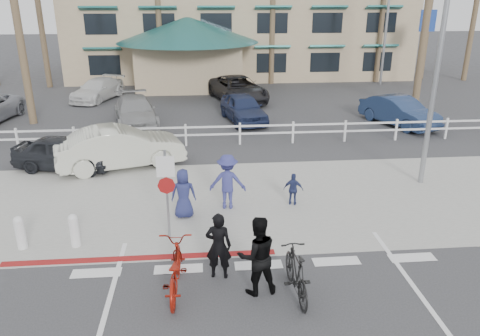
{
  "coord_description": "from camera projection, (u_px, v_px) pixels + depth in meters",
  "views": [
    {
      "loc": [
        -1.35,
        -9.44,
        6.48
      ],
      "look_at": [
        -0.2,
        3.6,
        1.5
      ],
      "focal_mm": 35.0,
      "sensor_mm": 36.0,
      "label": 1
    }
  ],
  "objects": [
    {
      "name": "car_white_sedan",
      "position": [
        120.0,
        147.0,
        18.07
      ],
      "size": [
        5.15,
        3.06,
        1.6
      ],
      "primitive_type": "imported",
      "rotation": [
        0.0,
        0.0,
        1.87
      ],
      "color": "beige",
      "rests_on": "ground"
    },
    {
      "name": "bike_black",
      "position": [
        296.0,
        273.0,
        10.44
      ],
      "size": [
        0.64,
        1.94,
        1.15
      ],
      "primitive_type": "imported",
      "rotation": [
        0.0,
        0.0,
        3.19
      ],
      "color": "black",
      "rests_on": "ground"
    },
    {
      "name": "rider_red",
      "position": [
        219.0,
        246.0,
        11.02
      ],
      "size": [
        0.67,
        0.5,
        1.69
      ],
      "primitive_type": "imported",
      "rotation": [
        0.0,
        0.0,
        2.98
      ],
      "color": "black",
      "rests_on": "ground"
    },
    {
      "name": "pedestrian_a",
      "position": [
        228.0,
        182.0,
        14.6
      ],
      "size": [
        1.22,
        0.79,
        1.77
      ],
      "primitive_type": "imported",
      "rotation": [
        0.0,
        0.0,
        3.02
      ],
      "color": "navy",
      "rests_on": "ground"
    },
    {
      "name": "sign_post",
      "position": [
        167.0,
        191.0,
        12.55
      ],
      "size": [
        0.5,
        0.1,
        2.9
      ],
      "primitive_type": null,
      "color": "gray",
      "rests_on": "ground"
    },
    {
      "name": "pedestrian_child",
      "position": [
        293.0,
        189.0,
        14.92
      ],
      "size": [
        0.68,
        0.42,
        1.07
      ],
      "primitive_type": "imported",
      "rotation": [
        0.0,
        0.0,
        2.86
      ],
      "color": "navy",
      "rests_on": "ground"
    },
    {
      "name": "bike_red",
      "position": [
        174.0,
        269.0,
        10.59
      ],
      "size": [
        0.84,
        2.2,
        1.14
      ],
      "primitive_type": "imported",
      "rotation": [
        0.0,
        0.0,
        3.11
      ],
      "color": "maroon",
      "rests_on": "ground"
    },
    {
      "name": "sidewalk_plaza",
      "position": [
        244.0,
        200.0,
        15.39
      ],
      "size": [
        22.0,
        7.0,
        0.01
      ],
      "primitive_type": "cube",
      "color": "gray",
      "rests_on": "ground"
    },
    {
      "name": "streetlight_0",
      "position": [
        439.0,
        55.0,
        15.26
      ],
      "size": [
        0.6,
        2.0,
        9.0
      ],
      "primitive_type": null,
      "color": "gray",
      "rests_on": "ground"
    },
    {
      "name": "lot_car_3",
      "position": [
        399.0,
        111.0,
        23.75
      ],
      "size": [
        3.12,
        4.69,
        1.46
      ],
      "primitive_type": "imported",
      "rotation": [
        0.0,
        0.0,
        0.39
      ],
      "color": "navy",
      "rests_on": "ground"
    },
    {
      "name": "palm_10",
      "position": [
        14.0,
        1.0,
        22.21
      ],
      "size": [
        4.0,
        4.0,
        12.0
      ],
      "primitive_type": null,
      "color": "#1C481B",
      "rests_on": "ground"
    },
    {
      "name": "building",
      "position": [
        237.0,
        1.0,
        38.22
      ],
      "size": [
        28.0,
        16.0,
        11.3
      ],
      "primitive_type": null,
      "color": "tan",
      "rests_on": "ground"
    },
    {
      "name": "lot_car_2",
      "position": [
        243.0,
        108.0,
        24.47
      ],
      "size": [
        2.53,
        4.5,
        1.45
      ],
      "primitive_type": "imported",
      "rotation": [
        0.0,
        0.0,
        0.2
      ],
      "color": "#1C2647",
      "rests_on": "ground"
    },
    {
      "name": "bollard_0",
      "position": [
        74.0,
        230.0,
        12.5
      ],
      "size": [
        0.26,
        0.26,
        0.95
      ],
      "primitive_type": null,
      "color": "silver",
      "rests_on": "ground"
    },
    {
      "name": "lot_car_1",
      "position": [
        135.0,
        112.0,
        23.82
      ],
      "size": [
        2.95,
        5.16,
        1.41
      ],
      "primitive_type": "imported",
      "rotation": [
        0.0,
        0.0,
        0.21
      ],
      "color": "gray",
      "rests_on": "ground"
    },
    {
      "name": "lot_car_4",
      "position": [
        98.0,
        90.0,
        29.36
      ],
      "size": [
        3.28,
        4.83,
        1.3
      ],
      "primitive_type": "imported",
      "rotation": [
        0.0,
        0.0,
        -0.36
      ],
      "color": "silver",
      "rests_on": "ground"
    },
    {
      "name": "rail_fence",
      "position": [
        242.0,
        134.0,
        20.84
      ],
      "size": [
        29.4,
        0.16,
        1.0
      ],
      "primitive_type": null,
      "color": "silver",
      "rests_on": "ground"
    },
    {
      "name": "pedestrian_b",
      "position": [
        183.0,
        194.0,
        14.04
      ],
      "size": [
        0.75,
        0.49,
        1.54
      ],
      "primitive_type": "imported",
      "rotation": [
        0.0,
        0.0,
        3.14
      ],
      "color": "navy",
      "rests_on": "ground"
    },
    {
      "name": "ground",
      "position": [
        262.0,
        279.0,
        11.2
      ],
      "size": [
        140.0,
        140.0,
        0.0
      ],
      "primitive_type": "plane",
      "color": "#333335"
    },
    {
      "name": "curb_red",
      "position": [
        140.0,
        258.0,
        12.07
      ],
      "size": [
        7.0,
        0.25,
        0.02
      ],
      "primitive_type": "cube",
      "color": "maroon",
      "rests_on": "ground"
    },
    {
      "name": "parking_lot",
      "position": [
        222.0,
        106.0,
        27.96
      ],
      "size": [
        50.0,
        16.0,
        0.01
      ],
      "primitive_type": "cube",
      "color": "#333335",
      "rests_on": "ground"
    },
    {
      "name": "lot_car_5",
      "position": [
        238.0,
        89.0,
        29.0
      ],
      "size": [
        3.85,
        5.93,
        1.52
      ],
      "primitive_type": "imported",
      "rotation": [
        0.0,
        0.0,
        0.26
      ],
      "color": "black",
      "rests_on": "ground"
    },
    {
      "name": "car_red_compact",
      "position": [
        65.0,
        153.0,
        17.89
      ],
      "size": [
        4.13,
        2.37,
        1.32
      ],
      "primitive_type": "imported",
      "rotation": [
        0.0,
        0.0,
        1.35
      ],
      "color": "black",
      "rests_on": "ground"
    },
    {
      "name": "bollard_1",
      "position": [
        20.0,
        233.0,
        12.39
      ],
      "size": [
        0.26,
        0.26,
        0.95
      ],
      "primitive_type": null,
      "color": "silver",
      "rests_on": "ground"
    },
    {
      "name": "cross_street",
      "position": [
        234.0,
        160.0,
        19.11
      ],
      "size": [
        40.0,
        5.0,
        0.01
      ],
      "primitive_type": "cube",
      "color": "#333335",
      "rests_on": "ground"
    },
    {
      "name": "rider_black",
      "position": [
        257.0,
        256.0,
        10.42
      ],
      "size": [
        1.01,
        0.84,
        1.88
      ],
      "primitive_type": "imported",
      "rotation": [
        0.0,
        0.0,
        3.29
      ],
      "color": "black",
      "rests_on": "ground"
    },
    {
      "name": "streetlight_1",
      "position": [
        387.0,
        17.0,
        32.84
      ],
      "size": [
        0.6,
        2.0,
        9.5
      ],
      "primitive_type": null,
      "color": "gray",
      "rests_on": "ground"
    },
    {
      "name": "info_sign",
      "position": [
        424.0,
        48.0,
        31.84
      ],
      "size": [
        1.2,
        0.16,
        5.6
      ],
      "primitive_type": null,
      "color": "navy",
      "rests_on": "ground"
    }
  ]
}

